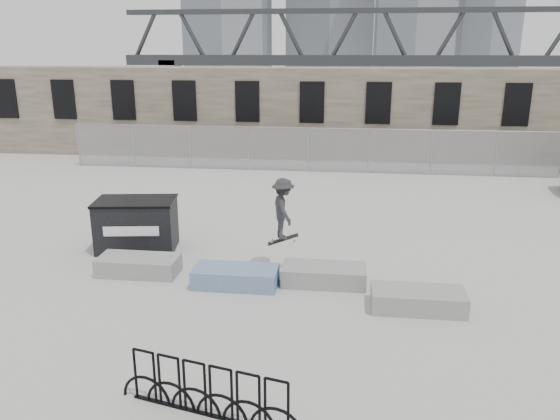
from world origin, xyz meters
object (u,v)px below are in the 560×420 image
object	(u,v)px
planter_center_right	(324,274)
planter_center_left	(236,276)
planter_offset	(418,299)
planter_far_left	(139,265)
skateboarder	(283,209)
dumpster	(137,224)
bike_rack	(208,391)

from	to	relation	value
planter_center_right	planter_center_left	bearing A→B (deg)	-170.04
planter_offset	planter_far_left	bearing A→B (deg)	170.32
planter_center_left	skateboarder	xyz separation A→B (m)	(1.01, 1.09, 1.38)
planter_center_left	planter_offset	world-z (taller)	same
planter_offset	dumpster	xyz separation A→B (m)	(-7.41, 2.86, 0.48)
dumpster	skateboarder	world-z (taller)	skateboarder
planter_center_left	skateboarder	size ratio (longest dim) A/B	1.16
planter_far_left	planter_offset	xyz separation A→B (m)	(6.74, -1.15, 0.00)
planter_offset	bike_rack	distance (m)	5.45
planter_center_left	planter_center_right	world-z (taller)	same
planter_center_left	bike_rack	size ratio (longest dim) A/B	0.65
dumpster	bike_rack	distance (m)	7.89
planter_far_left	planter_center_left	size ratio (longest dim) A/B	1.00
planter_offset	dumpster	world-z (taller)	dumpster
planter_far_left	planter_center_right	world-z (taller)	same
planter_center_left	planter_center_right	bearing A→B (deg)	9.96
planter_offset	skateboarder	world-z (taller)	skateboarder
planter_far_left	bike_rack	world-z (taller)	bike_rack
planter_center_right	bike_rack	bearing A→B (deg)	-106.71
planter_far_left	dumpster	size ratio (longest dim) A/B	0.85
bike_rack	skateboarder	world-z (taller)	skateboarder
planter_far_left	planter_center_left	distance (m)	2.60
planter_center_left	planter_offset	distance (m)	4.24
planter_far_left	skateboarder	xyz separation A→B (m)	(3.58, 0.68, 1.38)
planter_far_left	planter_offset	size ratio (longest dim) A/B	1.00
planter_center_right	planter_offset	size ratio (longest dim) A/B	1.00
planter_center_left	planter_offset	size ratio (longest dim) A/B	1.00
dumpster	skateboarder	xyz separation A→B (m)	(4.25, -1.03, 0.91)
planter_far_left	skateboarder	world-z (taller)	skateboarder
skateboarder	planter_far_left	bearing A→B (deg)	79.50
planter_far_left	bike_rack	bearing A→B (deg)	-59.24
planter_far_left	planter_center_left	xyz separation A→B (m)	(2.56, -0.41, 0.00)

